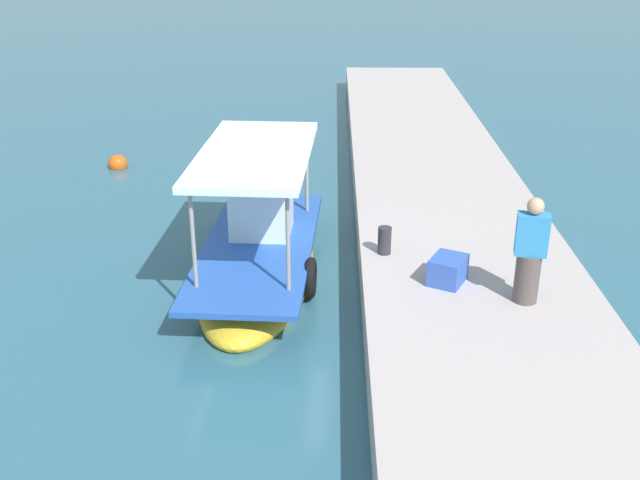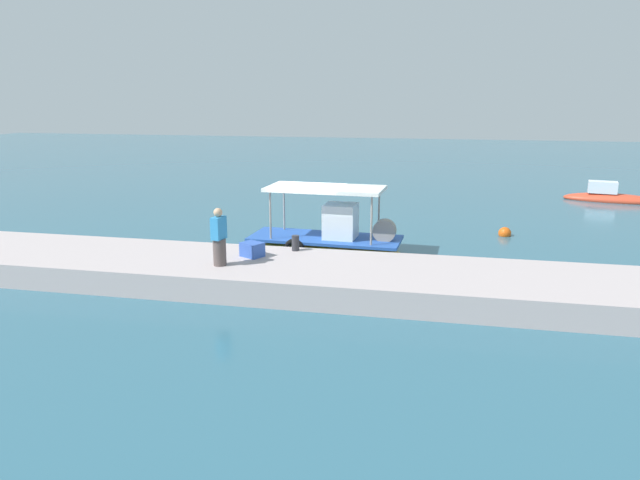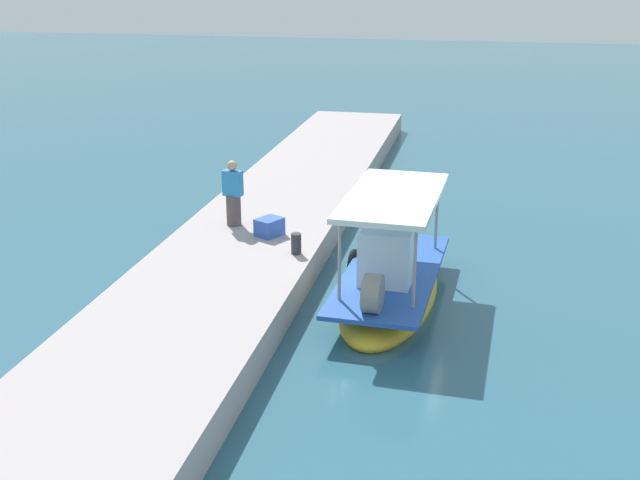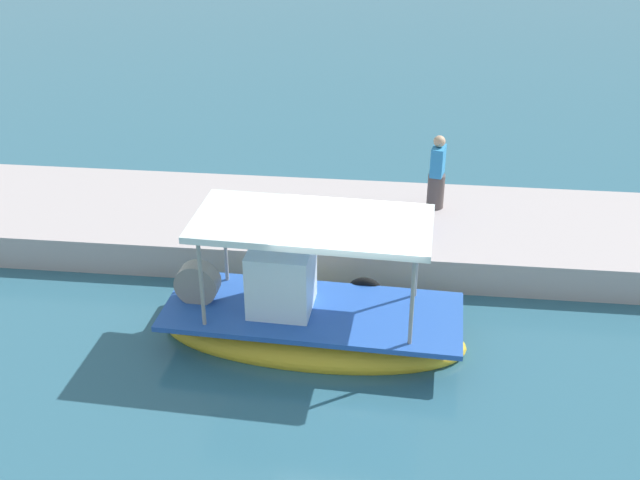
{
  "view_description": "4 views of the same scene",
  "coord_description": "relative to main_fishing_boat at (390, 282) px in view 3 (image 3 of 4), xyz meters",
  "views": [
    {
      "loc": [
        -12.0,
        -1.33,
        6.26
      ],
      "look_at": [
        -0.09,
        -1.11,
        1.09
      ],
      "focal_mm": 41.97,
      "sensor_mm": 36.0,
      "label": 1
    },
    {
      "loc": [
        4.73,
        -19.83,
        5.58
      ],
      "look_at": [
        0.92,
        -2.03,
        1.07
      ],
      "focal_mm": 32.8,
      "sensor_mm": 36.0,
      "label": 2
    },
    {
      "loc": [
        17.11,
        1.93,
        7.28
      ],
      "look_at": [
        0.17,
        -1.68,
        1.12
      ],
      "focal_mm": 44.57,
      "sensor_mm": 36.0,
      "label": 3
    },
    {
      "loc": [
        -0.78,
        11.85,
        8.47
      ],
      "look_at": [
        0.75,
        -1.91,
        1.04
      ],
      "focal_mm": 44.1,
      "sensor_mm": 36.0,
      "label": 4
    }
  ],
  "objects": [
    {
      "name": "mooring_bollard",
      "position": [
        -0.59,
        -2.29,
        0.54
      ],
      "size": [
        0.24,
        0.24,
        0.5
      ],
      "primitive_type": "cylinder",
      "color": "#2D2D33",
      "rests_on": "dock_quay"
    },
    {
      "name": "dock_quay",
      "position": [
        -0.75,
        -3.78,
        -0.08
      ],
      "size": [
        36.0,
        3.81,
        0.74
      ],
      "primitive_type": "cube",
      "color": "#B1A2A2",
      "rests_on": "ground_plane"
    },
    {
      "name": "ground_plane",
      "position": [
        -0.75,
        -0.04,
        -0.45
      ],
      "size": [
        120.0,
        120.0,
        0.0
      ],
      "primitive_type": "plane",
      "color": "#2F5F73"
    },
    {
      "name": "main_fishing_boat",
      "position": [
        0.0,
        0.0,
        0.0
      ],
      "size": [
        5.68,
        2.28,
        2.82
      ],
      "color": "gold",
      "rests_on": "ground_plane"
    },
    {
      "name": "fisherman_near_bollard",
      "position": [
        -2.34,
        -4.38,
        1.07
      ],
      "size": [
        0.45,
        0.53,
        1.71
      ],
      "color": "#544846",
      "rests_on": "dock_quay"
    },
    {
      "name": "cargo_crate",
      "position": [
        -1.73,
        -3.25,
        0.51
      ],
      "size": [
        0.8,
        0.74,
        0.44
      ],
      "primitive_type": "cube",
      "rotation": [
        0.0,
        0.0,
        2.67
      ],
      "color": "#3358B7",
      "rests_on": "dock_quay"
    }
  ]
}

